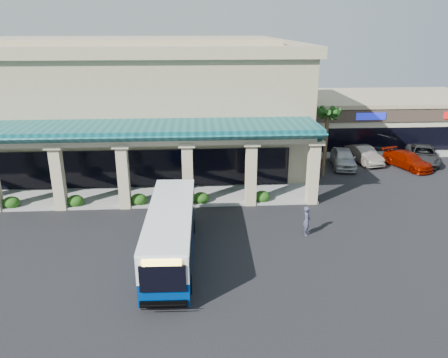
{
  "coord_description": "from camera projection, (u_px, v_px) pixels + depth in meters",
  "views": [
    {
      "loc": [
        -2.25,
        -24.09,
        12.43
      ],
      "look_at": [
        -0.46,
        4.65,
        2.2
      ],
      "focal_mm": 35.0,
      "sensor_mm": 36.0,
      "label": 1
    }
  ],
  "objects": [
    {
      "name": "car_silver",
      "position": [
        343.0,
        158.0,
        40.06
      ],
      "size": [
        2.85,
        5.25,
        1.69
      ],
      "primitive_type": "imported",
      "rotation": [
        0.0,
        0.0,
        -0.18
      ],
      "color": "#ABABAC",
      "rests_on": "ground"
    },
    {
      "name": "broadleaf_tree",
      "position": [
        293.0,
        128.0,
        44.45
      ],
      "size": [
        2.6,
        2.6,
        4.81
      ],
      "primitive_type": null,
      "color": "#1C4710",
      "rests_on": "ground"
    },
    {
      "name": "arcade",
      "position": [
        119.0,
        163.0,
        31.92
      ],
      "size": [
        30.0,
        6.2,
        5.7
      ],
      "primitive_type": null,
      "color": "#0D4A50",
      "rests_on": "ground"
    },
    {
      "name": "car_white",
      "position": [
        364.0,
        155.0,
        41.26
      ],
      "size": [
        2.51,
        4.97,
        1.56
      ],
      "primitive_type": "imported",
      "rotation": [
        0.0,
        0.0,
        0.19
      ],
      "color": "slate",
      "rests_on": "ground"
    },
    {
      "name": "transit_bus",
      "position": [
        171.0,
        234.0,
        24.13
      ],
      "size": [
        2.65,
        10.56,
        2.94
      ],
      "primitive_type": null,
      "rotation": [
        0.0,
        0.0,
        -0.02
      ],
      "color": "navy",
      "rests_on": "ground"
    },
    {
      "name": "strip_mall",
      "position": [
        375.0,
        117.0,
        49.76
      ],
      "size": [
        22.5,
        12.5,
        4.9
      ],
      "primitive_type": null,
      "color": "beige",
      "rests_on": "ground"
    },
    {
      "name": "car_gray",
      "position": [
        423.0,
        155.0,
        41.23
      ],
      "size": [
        4.51,
        6.33,
        1.6
      ],
      "primitive_type": "imported",
      "rotation": [
        0.0,
        0.0,
        -0.36
      ],
      "color": "#313133",
      "rests_on": "ground"
    },
    {
      "name": "palm_0",
      "position": [
        325.0,
        139.0,
        36.69
      ],
      "size": [
        2.4,
        2.4,
        6.6
      ],
      "primitive_type": null,
      "color": "#14390F",
      "rests_on": "ground"
    },
    {
      "name": "palm_1",
      "position": [
        327.0,
        135.0,
        39.7
      ],
      "size": [
        2.4,
        2.4,
        5.8
      ],
      "primitive_type": null,
      "color": "#14390F",
      "rests_on": "ground"
    },
    {
      "name": "ground",
      "position": [
        236.0,
        237.0,
        26.95
      ],
      "size": [
        110.0,
        110.0,
        0.0
      ],
      "primitive_type": "plane",
      "color": "black"
    },
    {
      "name": "pedestrian",
      "position": [
        307.0,
        221.0,
        27.01
      ],
      "size": [
        0.54,
        0.75,
        1.9
      ],
      "primitive_type": "imported",
      "rotation": [
        0.0,
        0.0,
        1.44
      ],
      "color": "#3A3B52",
      "rests_on": "ground"
    },
    {
      "name": "main_building",
      "position": [
        133.0,
        103.0,
        39.63
      ],
      "size": [
        30.8,
        14.8,
        11.35
      ],
      "primitive_type": null,
      "color": "tan",
      "rests_on": "ground"
    },
    {
      "name": "car_red",
      "position": [
        408.0,
        160.0,
        39.81
      ],
      "size": [
        3.7,
        5.36,
        1.44
      ],
      "primitive_type": "imported",
      "rotation": [
        0.0,
        0.0,
        0.38
      ],
      "color": "#810F00",
      "rests_on": "ground"
    }
  ]
}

